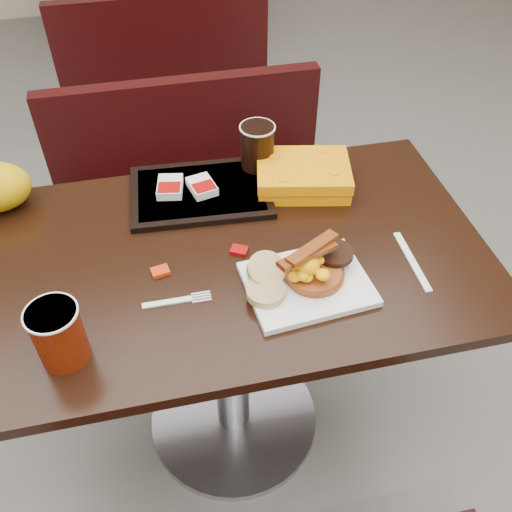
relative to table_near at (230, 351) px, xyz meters
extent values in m
cube|color=slate|center=(0.00, 0.00, -0.38)|extent=(6.00, 7.00, 0.01)
cube|color=white|center=(0.15, -0.14, 0.38)|extent=(0.28, 0.22, 0.02)
cylinder|color=brown|center=(0.17, -0.13, 0.40)|extent=(0.13, 0.13, 0.03)
cylinder|color=black|center=(0.22, -0.10, 0.42)|extent=(0.09, 0.09, 0.01)
ellipsoid|color=yellow|center=(0.15, -0.14, 0.44)|extent=(0.10, 0.09, 0.05)
cylinder|color=tan|center=(0.06, -0.15, 0.40)|extent=(0.10, 0.10, 0.02)
cylinder|color=tan|center=(0.07, -0.10, 0.41)|extent=(0.11, 0.11, 0.05)
cylinder|color=#912205|center=(-0.35, -0.21, 0.44)|extent=(0.11, 0.11, 0.13)
cube|color=white|center=(0.41, -0.12, 0.38)|extent=(0.02, 0.19, 0.00)
cube|color=red|center=(-0.15, -0.03, 0.38)|extent=(0.04, 0.04, 0.01)
cube|color=#8C0504|center=(0.03, 0.00, 0.38)|extent=(0.05, 0.04, 0.01)
cube|color=black|center=(-0.02, 0.23, 0.38)|extent=(0.37, 0.27, 0.02)
cube|color=silver|center=(-0.10, 0.24, 0.40)|extent=(0.08, 0.09, 0.02)
cube|color=silver|center=(-0.02, 0.22, 0.40)|extent=(0.08, 0.09, 0.02)
cylinder|color=black|center=(0.14, 0.30, 0.45)|extent=(0.11, 0.11, 0.12)
cube|color=orange|center=(0.24, 0.21, 0.41)|extent=(0.27, 0.22, 0.06)
camera|label=1|loc=(-0.13, -0.91, 1.28)|focal=39.67mm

